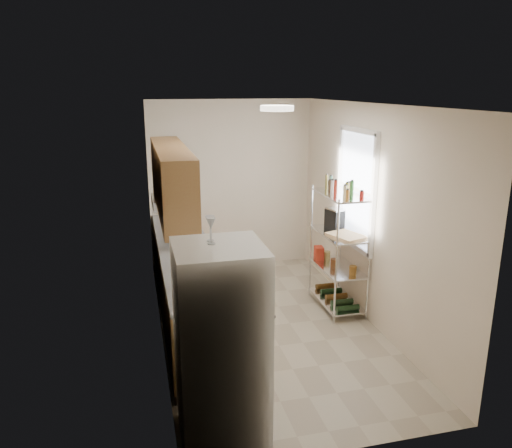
{
  "coord_description": "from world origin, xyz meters",
  "views": [
    {
      "loc": [
        -1.44,
        -5.26,
        2.79
      ],
      "look_at": [
        -0.08,
        0.25,
        1.21
      ],
      "focal_mm": 35.0,
      "sensor_mm": 36.0,
      "label": 1
    }
  ],
  "objects_px": {
    "refrigerator": "(221,346)",
    "frying_pan_large": "(176,238)",
    "cutting_board": "(347,236)",
    "rice_cooker": "(183,240)",
    "espresso_machine": "(335,219)"
  },
  "relations": [
    {
      "from": "refrigerator",
      "to": "frying_pan_large",
      "type": "distance_m",
      "value": 2.64
    },
    {
      "from": "refrigerator",
      "to": "cutting_board",
      "type": "relative_size",
      "value": 3.79
    },
    {
      "from": "rice_cooker",
      "to": "refrigerator",
      "type": "bearing_deg",
      "value": -88.59
    },
    {
      "from": "refrigerator",
      "to": "cutting_board",
      "type": "distance_m",
      "value": 2.69
    },
    {
      "from": "refrigerator",
      "to": "frying_pan_large",
      "type": "bearing_deg",
      "value": 92.47
    },
    {
      "from": "refrigerator",
      "to": "rice_cooker",
      "type": "xyz_separation_m",
      "value": [
        -0.06,
        2.27,
        0.18
      ]
    },
    {
      "from": "rice_cooker",
      "to": "espresso_machine",
      "type": "distance_m",
      "value": 1.95
    },
    {
      "from": "frying_pan_large",
      "to": "espresso_machine",
      "type": "distance_m",
      "value": 2.04
    },
    {
      "from": "refrigerator",
      "to": "rice_cooker",
      "type": "bearing_deg",
      "value": 91.41
    },
    {
      "from": "frying_pan_large",
      "to": "espresso_machine",
      "type": "height_order",
      "value": "espresso_machine"
    },
    {
      "from": "refrigerator",
      "to": "frying_pan_large",
      "type": "xyz_separation_m",
      "value": [
        -0.11,
        2.63,
        0.1
      ]
    },
    {
      "from": "rice_cooker",
      "to": "cutting_board",
      "type": "relative_size",
      "value": 0.59
    },
    {
      "from": "frying_pan_large",
      "to": "cutting_board",
      "type": "xyz_separation_m",
      "value": [
        2.01,
        -0.73,
        0.1
      ]
    },
    {
      "from": "frying_pan_large",
      "to": "refrigerator",
      "type": "bearing_deg",
      "value": -87.55
    },
    {
      "from": "refrigerator",
      "to": "rice_cooker",
      "type": "relative_size",
      "value": 6.41
    }
  ]
}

